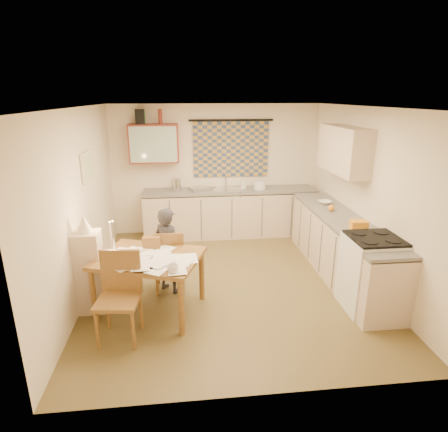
{
  "coord_description": "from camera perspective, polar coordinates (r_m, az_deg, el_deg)",
  "views": [
    {
      "loc": [
        -0.63,
        -4.98,
        2.65
      ],
      "look_at": [
        -0.06,
        0.2,
        0.96
      ],
      "focal_mm": 30.0,
      "sensor_mm": 36.0,
      "label": 1
    }
  ],
  "objects": [
    {
      "name": "floor",
      "position": [
        5.68,
        0.81,
        -9.96
      ],
      "size": [
        4.0,
        4.5,
        0.02
      ],
      "primitive_type": "cube",
      "color": "brown",
      "rests_on": "ground"
    },
    {
      "name": "ceiling",
      "position": [
        5.02,
        0.95,
        16.37
      ],
      "size": [
        4.0,
        4.5,
        0.02
      ],
      "primitive_type": "cube",
      "color": "white",
      "rests_on": "floor"
    },
    {
      "name": "wall_back",
      "position": [
        7.4,
        -1.31,
        7.05
      ],
      "size": [
        4.0,
        0.02,
        2.5
      ],
      "primitive_type": "cube",
      "color": "#F0E0C3",
      "rests_on": "floor"
    },
    {
      "name": "wall_front",
      "position": [
        3.12,
        6.09,
        -8.75
      ],
      "size": [
        4.0,
        0.02,
        2.5
      ],
      "primitive_type": "cube",
      "color": "#F0E0C3",
      "rests_on": "floor"
    },
    {
      "name": "wall_left",
      "position": [
        5.35,
        -21.0,
        1.59
      ],
      "size": [
        0.02,
        4.5,
        2.5
      ],
      "primitive_type": "cube",
      "color": "#F0E0C3",
      "rests_on": "floor"
    },
    {
      "name": "wall_right",
      "position": [
        5.81,
        20.98,
        2.81
      ],
      "size": [
        0.02,
        4.5,
        2.5
      ],
      "primitive_type": "cube",
      "color": "#F0E0C3",
      "rests_on": "floor"
    },
    {
      "name": "window_blind",
      "position": [
        7.33,
        1.06,
        10.11
      ],
      "size": [
        1.45,
        0.03,
        1.05
      ],
      "primitive_type": "cube",
      "color": "navy",
      "rests_on": "wall_back"
    },
    {
      "name": "curtain_rod",
      "position": [
        7.25,
        1.11,
        14.4
      ],
      "size": [
        1.6,
        0.04,
        0.04
      ],
      "primitive_type": "cylinder",
      "rotation": [
        0.0,
        1.57,
        0.0
      ],
      "color": "black",
      "rests_on": "wall_back"
    },
    {
      "name": "wall_cabinet",
      "position": [
        7.13,
        -10.63,
        10.81
      ],
      "size": [
        0.9,
        0.34,
        0.7
      ],
      "primitive_type": "cube",
      "color": "maroon",
      "rests_on": "wall_back"
    },
    {
      "name": "wall_cabinet_glass",
      "position": [
        6.96,
        -10.72,
        10.64
      ],
      "size": [
        0.84,
        0.02,
        0.64
      ],
      "primitive_type": "cube",
      "color": "#99B2A5",
      "rests_on": "wall_back"
    },
    {
      "name": "upper_cabinet_right",
      "position": [
        6.11,
        17.78,
        9.59
      ],
      "size": [
        0.34,
        1.3,
        0.7
      ],
      "primitive_type": "cube",
      "color": "#C6AC91",
      "rests_on": "wall_right"
    },
    {
      "name": "framed_print",
      "position": [
        5.63,
        -20.15,
        7.15
      ],
      "size": [
        0.04,
        0.5,
        0.4
      ],
      "primitive_type": "cube",
      "color": "beige",
      "rests_on": "wall_left"
    },
    {
      "name": "print_canvas",
      "position": [
        5.62,
        -19.9,
        7.17
      ],
      "size": [
        0.01,
        0.42,
        0.32
      ],
      "primitive_type": "cube",
      "color": "#EDECCD",
      "rests_on": "wall_left"
    },
    {
      "name": "counter_back",
      "position": [
        7.32,
        0.9,
        0.49
      ],
      "size": [
        3.3,
        0.62,
        0.92
      ],
      "color": "#C6AC91",
      "rests_on": "floor"
    },
    {
      "name": "counter_right",
      "position": [
        5.96,
        17.25,
        -4.52
      ],
      "size": [
        0.62,
        2.95,
        0.92
      ],
      "color": "#C6AC91",
      "rests_on": "floor"
    },
    {
      "name": "stove",
      "position": [
        5.16,
        21.47,
        -8.12
      ],
      "size": [
        0.64,
        0.64,
        0.98
      ],
      "color": "white",
      "rests_on": "floor"
    },
    {
      "name": "sink",
      "position": [
        7.2,
        0.73,
        3.73
      ],
      "size": [
        0.67,
        0.61,
        0.1
      ],
      "primitive_type": "cube",
      "rotation": [
        0.0,
        0.0,
        -0.34
      ],
      "color": "silver",
      "rests_on": "counter_back"
    },
    {
      "name": "tap",
      "position": [
        7.33,
        0.29,
        5.43
      ],
      "size": [
        0.04,
        0.04,
        0.28
      ],
      "primitive_type": "cylinder",
      "rotation": [
        0.0,
        0.0,
        0.32
      ],
      "color": "silver",
      "rests_on": "counter_back"
    },
    {
      "name": "dish_rack",
      "position": [
        7.14,
        -3.81,
        4.15
      ],
      "size": [
        0.44,
        0.41,
        0.06
      ],
      "primitive_type": "cube",
      "rotation": [
        0.0,
        0.0,
        0.41
      ],
      "color": "silver",
      "rests_on": "counter_back"
    },
    {
      "name": "kettle",
      "position": [
        7.12,
        -7.3,
        4.74
      ],
      "size": [
        0.23,
        0.23,
        0.24
      ],
      "primitive_type": "cylinder",
      "rotation": [
        0.0,
        0.0,
        -0.38
      ],
      "color": "silver",
      "rests_on": "counter_back"
    },
    {
      "name": "mixing_bowl",
      "position": [
        7.27,
        5.5,
        4.76
      ],
      "size": [
        0.31,
        0.31,
        0.16
      ],
      "primitive_type": "cylinder",
      "rotation": [
        0.0,
        0.0,
        0.34
      ],
      "color": "white",
      "rests_on": "counter_back"
    },
    {
      "name": "soap_bottle",
      "position": [
        7.26,
        2.92,
        4.89
      ],
      "size": [
        0.13,
        0.13,
        0.18
      ],
      "primitive_type": "imported",
      "rotation": [
        0.0,
        0.0,
        0.31
      ],
      "color": "white",
      "rests_on": "counter_back"
    },
    {
      "name": "bowl",
      "position": [
        6.46,
        15.11,
        2.03
      ],
      "size": [
        0.25,
        0.25,
        0.05
      ],
      "primitive_type": "imported",
      "rotation": [
        0.0,
        0.0,
        0.09
      ],
      "color": "white",
      "rests_on": "counter_right"
    },
    {
      "name": "orange_bag",
      "position": [
        5.36,
        19.85,
        -1.29
      ],
      "size": [
        0.24,
        0.19,
        0.12
      ],
      "primitive_type": "cube",
      "rotation": [
        0.0,
        0.0,
        -0.14
      ],
      "color": "orange",
      "rests_on": "counter_right"
    },
    {
      "name": "fruit_orange",
      "position": [
        6.07,
        16.04,
        1.18
      ],
      "size": [
        0.1,
        0.1,
        0.1
      ],
      "primitive_type": "sphere",
      "color": "orange",
      "rests_on": "counter_right"
    },
    {
      "name": "speaker",
      "position": [
        7.11,
        -12.75,
        14.55
      ],
      "size": [
        0.18,
        0.22,
        0.26
      ],
      "primitive_type": "cube",
      "rotation": [
        0.0,
        0.0,
        0.12
      ],
      "color": "black",
      "rests_on": "wall_cabinet"
    },
    {
      "name": "bottle_green",
      "position": [
        7.1,
        -12.22,
        14.58
      ],
      "size": [
        0.09,
        0.09,
        0.26
      ],
      "primitive_type": "cylinder",
      "rotation": [
        0.0,
        0.0,
        0.29
      ],
      "color": "#195926",
      "rests_on": "wall_cabinet"
    },
    {
      "name": "bottle_brown",
      "position": [
        7.08,
        -9.69,
        14.72
      ],
      "size": [
        0.09,
        0.09,
        0.26
      ],
      "primitive_type": "cylinder",
      "rotation": [
        0.0,
        0.0,
        -0.26
      ],
      "color": "maroon",
      "rests_on": "wall_cabinet"
    },
    {
      "name": "dining_table",
      "position": [
        4.9,
        -11.14,
        -10.01
      ],
      "size": [
        1.47,
        1.29,
        0.75
      ],
      "rotation": [
        0.0,
        0.0,
        -0.34
      ],
      "color": "brown",
      "rests_on": "floor"
    },
    {
      "name": "chair_far",
      "position": [
        5.38,
        -8.24,
        -8.33
      ],
      "size": [
        0.42,
        0.42,
        0.91
      ],
      "rotation": [
        0.0,
        0.0,
        3.15
      ],
      "color": "brown",
      "rests_on": "floor"
    },
    {
      "name": "chair_near",
      "position": [
        4.49,
        -15.57,
        -14.12
      ],
      "size": [
        0.5,
        0.5,
        1.01
      ],
      "rotation": [
        0.0,
        0.0,
        -0.11
      ],
      "color": "brown",
      "rests_on": "floor"
    },
    {
      "name": "person",
      "position": [
        5.23,
        -8.52,
        -5.18
      ],
      "size": [
        0.73,
        0.73,
        1.22
      ],
      "primitive_type": "imported",
      "rotation": [
        0.0,
        0.0,
        2.48
      ],
      "color": "black",
      "rests_on": "floor"
    },
    {
      "name": "shelf_stand",
      "position": [
        5.03,
        -19.78,
        -8.06
      ],
      "size": [
        0.32,
        0.3,
        1.07
      ],
      "primitive_type": "cube",
      "color": "#C6AC91",
      "rests_on": "floor"
    },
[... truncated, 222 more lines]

